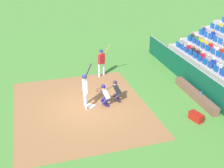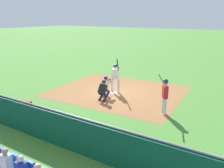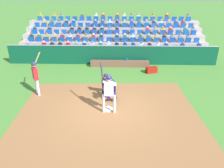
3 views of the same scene
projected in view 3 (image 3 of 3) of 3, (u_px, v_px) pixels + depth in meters
The scene contains 12 objects.
ground_plane at pixel (108, 109), 10.19m from camera, with size 160.00×160.00×0.00m, color #4A8334.
infield_dirt_patch at pixel (108, 115), 9.74m from camera, with size 8.29×6.92×0.01m, color #94633B.
home_plate_marker at pixel (108, 109), 10.18m from camera, with size 0.44×0.44×0.02m, color white.
batter_at_plate at pixel (109, 89), 9.47m from camera, with size 0.72×0.61×2.32m.
catcher_crouching at pixel (112, 89), 10.57m from camera, with size 0.49×0.73×1.29m.
home_plate_umpire at pixel (106, 83), 11.28m from camera, with size 0.49×0.50×1.28m.
dugout_wall at pixel (112, 55), 15.80m from camera, with size 15.43×0.24×1.42m.
dugout_bench at pixel (120, 64), 15.48m from camera, with size 4.24×0.40×0.44m, color brown.
water_bottle_on_bench at pixel (127, 59), 15.36m from camera, with size 0.07×0.07×0.21m, color blue.
equipment_duffel_bag at pixel (151, 70), 14.39m from camera, with size 0.73×0.36×0.41m, color maroon.
on_deck_batter at pixel (35, 74), 11.17m from camera, with size 0.47×0.86×2.22m.
bleacher_stand at pixel (113, 38), 20.16m from camera, with size 16.37×4.95×2.98m.
Camera 3 is at (-0.41, 8.72, 5.39)m, focal length 34.12 mm.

